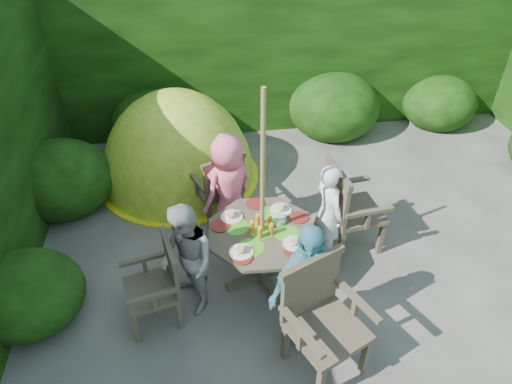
{
  "coord_description": "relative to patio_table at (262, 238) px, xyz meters",
  "views": [
    {
      "loc": [
        -1.62,
        -2.97,
        3.73
      ],
      "look_at": [
        -1.05,
        0.77,
        0.85
      ],
      "focal_mm": 32.0,
      "sensor_mm": 36.0,
      "label": 1
    }
  ],
  "objects": [
    {
      "name": "ground",
      "position": [
        1.05,
        -0.37,
        -0.56
      ],
      "size": [
        60.0,
        60.0,
        0.0
      ],
      "primitive_type": "plane",
      "color": "#46443E",
      "rests_on": "ground"
    },
    {
      "name": "child_left",
      "position": [
        -0.76,
        -0.26,
        0.05
      ],
      "size": [
        0.66,
        0.73,
        1.23
      ],
      "primitive_type": "imported",
      "rotation": [
        0.0,
        0.0,
        -1.18
      ],
      "color": "#A2A29D",
      "rests_on": "ground"
    },
    {
      "name": "garden_chair_front",
      "position": [
        0.33,
        -1.04,
        0.0
      ],
      "size": [
        0.8,
        0.76,
        1.06
      ],
      "rotation": [
        0.0,
        0.0,
        0.41
      ],
      "color": "#3C3527",
      "rests_on": "ground"
    },
    {
      "name": "child_back",
      "position": [
        -0.26,
        0.76,
        0.1
      ],
      "size": [
        0.77,
        0.73,
        1.33
      ],
      "primitive_type": "imported",
      "rotation": [
        0.0,
        0.0,
        3.78
      ],
      "color": "pink",
      "rests_on": "ground"
    },
    {
      "name": "dome_tent",
      "position": [
        -0.84,
        2.01,
        -0.56
      ],
      "size": [
        2.21,
        2.21,
        2.53
      ],
      "rotation": [
        0.0,
        0.0,
        0.02
      ],
      "color": "#7EB021",
      "rests_on": "ground"
    },
    {
      "name": "child_right",
      "position": [
        0.76,
        0.25,
        0.04
      ],
      "size": [
        0.41,
        0.5,
        1.2
      ],
      "primitive_type": "imported",
      "rotation": [
        0.0,
        0.0,
        1.88
      ],
      "color": "white",
      "rests_on": "ground"
    },
    {
      "name": "garden_chair_left",
      "position": [
        -1.05,
        -0.36,
        -0.09
      ],
      "size": [
        0.57,
        0.62,
        0.88
      ],
      "rotation": [
        0.0,
        0.0,
        -1.35
      ],
      "color": "#3C3527",
      "rests_on": "ground"
    },
    {
      "name": "garden_chair_right",
      "position": [
        1.02,
        0.36,
        -0.01
      ],
      "size": [
        0.61,
        0.67,
        1.03
      ],
      "rotation": [
        0.0,
        0.0,
        1.68
      ],
      "color": "#3C3527",
      "rests_on": "ground"
    },
    {
      "name": "parasol_pole",
      "position": [
        -0.0,
        -0.0,
        0.54
      ],
      "size": [
        0.06,
        0.06,
        2.2
      ],
      "primitive_type": "cylinder",
      "rotation": [
        0.0,
        0.0,
        0.32
      ],
      "color": "olive",
      "rests_on": "ground"
    },
    {
      "name": "garden_chair_back",
      "position": [
        -0.35,
        1.04,
        -0.07
      ],
      "size": [
        0.7,
        0.66,
        0.93
      ],
      "rotation": [
        0.0,
        0.0,
        3.53
      ],
      "color": "#3C3527",
      "rests_on": "ground"
    },
    {
      "name": "patio_table",
      "position": [
        0.0,
        0.0,
        0.0
      ],
      "size": [
        1.45,
        1.45,
        0.8
      ],
      "rotation": [
        0.0,
        0.0,
        0.32
      ],
      "color": "#3C3527",
      "rests_on": "ground"
    },
    {
      "name": "child_front",
      "position": [
        0.25,
        -0.76,
        0.11
      ],
      "size": [
        0.85,
        0.67,
        1.34
      ],
      "primitive_type": "imported",
      "rotation": [
        0.0,
        0.0,
        0.5
      ],
      "color": "#4EA4B6",
      "rests_on": "ground"
    },
    {
      "name": "hedge_enclosure",
      "position": [
        1.05,
        0.96,
        0.69
      ],
      "size": [
        9.0,
        9.0,
        2.5
      ],
      "color": "black",
      "rests_on": "ground"
    }
  ]
}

